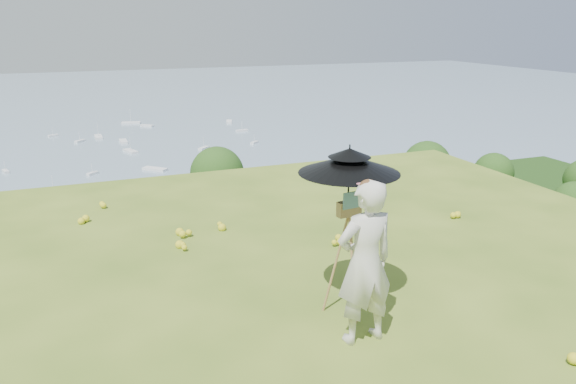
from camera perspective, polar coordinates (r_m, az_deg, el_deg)
name	(u,v)px	position (r m, az deg, el deg)	size (l,w,h in m)	color
ground	(290,320)	(6.75, 0.21, -12.88)	(14.00, 14.00, 0.00)	#4D681D
shoreline_tier	(105,295)	(89.58, -18.06, -9.95)	(170.00, 28.00, 8.00)	slate
bay_water	(75,116)	(248.27, -20.83, 7.27)	(700.00, 700.00, 0.00)	#708AA1
slope_trees	(118,276)	(44.46, -16.84, -8.16)	(110.00, 50.00, 6.00)	#1D4615
harbor_town	(101,255)	(86.92, -18.45, -6.12)	(110.00, 22.00, 5.00)	silver
moored_boats	(34,160)	(170.82, -24.37, 2.98)	(140.00, 140.00, 0.70)	white
wildflowers	(282,306)	(6.92, -0.57, -11.49)	(10.00, 10.50, 0.12)	yellow
painter	(365,263)	(6.02, 7.83, -7.14)	(0.67, 0.44, 1.83)	beige
field_easel	(348,253)	(6.61, 6.07, -6.21)	(0.58, 0.58, 1.53)	#A06E43
sun_umbrella	(349,179)	(6.34, 6.19, 1.32)	(1.15, 1.15, 0.79)	black
painter_cap	(368,184)	(5.72, 8.18, 0.77)	(0.19, 0.23, 0.10)	#D37386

